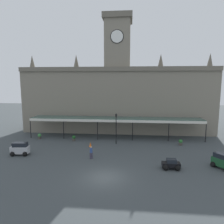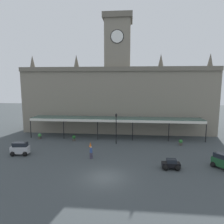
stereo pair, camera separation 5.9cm
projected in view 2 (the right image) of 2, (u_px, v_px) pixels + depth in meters
name	position (u px, v px, depth m)	size (l,w,h in m)	color
ground_plane	(105.00, 178.00, 21.43)	(140.00, 140.00, 0.00)	#3E4447
station_building	(118.00, 96.00, 41.06)	(36.89, 6.91, 22.37)	gray
entrance_canopy	(116.00, 119.00, 36.02)	(30.23, 3.26, 3.62)	#38564C
car_black_sedan	(171.00, 165.00, 23.48)	(2.06, 1.53, 1.19)	black
car_green_van	(223.00, 162.00, 23.45)	(2.40, 2.58, 1.77)	#1E512D
car_silver_van	(20.00, 149.00, 27.91)	(2.48, 1.74, 1.77)	#B2B5BA
pedestrian_beside_cars	(91.00, 152.00, 26.57)	(0.37, 0.34, 1.67)	#3F384C
victorian_lamppost	(116.00, 125.00, 32.59)	(0.30, 0.30, 4.98)	black
traffic_cone	(90.00, 144.00, 31.55)	(0.40, 0.40, 0.70)	orange
planter_by_canopy	(74.00, 138.00, 34.60)	(0.60, 0.60, 0.96)	#47423D
planter_forecourt_centre	(40.00, 136.00, 35.84)	(0.60, 0.60, 0.96)	#47423D
planter_near_kerb	(181.00, 142.00, 32.20)	(0.60, 0.60, 0.96)	#47423D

